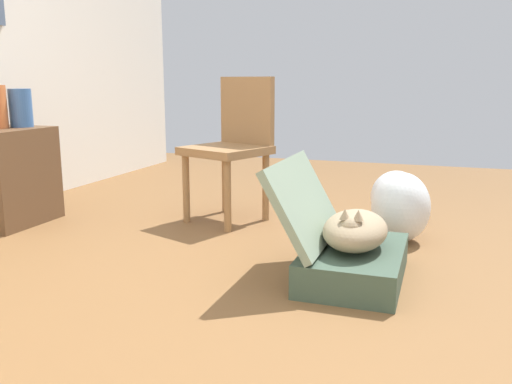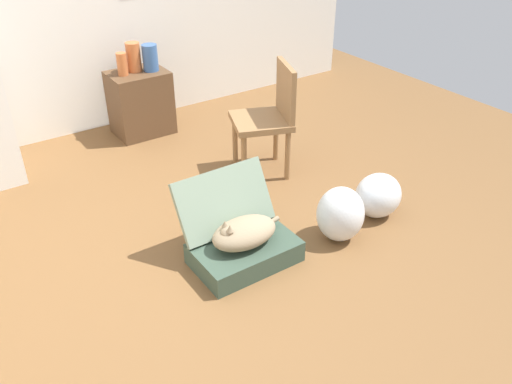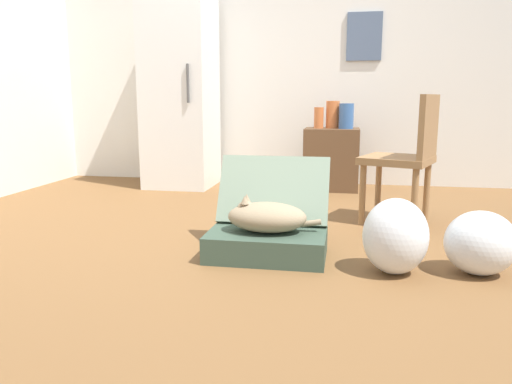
% 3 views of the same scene
% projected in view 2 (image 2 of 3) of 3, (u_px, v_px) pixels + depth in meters
% --- Properties ---
extents(ground_plane, '(7.68, 7.68, 0.00)m').
position_uv_depth(ground_plane, '(188.00, 247.00, 3.63)').
color(ground_plane, brown).
rests_on(ground_plane, ground).
extents(suitcase_base, '(0.66, 0.43, 0.15)m').
position_uv_depth(suitcase_base, '(245.00, 252.00, 3.46)').
color(suitcase_base, '#384C3D').
rests_on(suitcase_base, ground).
extents(suitcase_lid, '(0.66, 0.24, 0.39)m').
position_uv_depth(suitcase_lid, '(224.00, 201.00, 3.48)').
color(suitcase_lid, gray).
rests_on(suitcase_lid, suitcase_base).
extents(cat, '(0.52, 0.28, 0.21)m').
position_uv_depth(cat, '(244.00, 233.00, 3.37)').
color(cat, '#998466').
rests_on(cat, suitcase_base).
extents(plastic_bag_white, '(0.33, 0.32, 0.39)m').
position_uv_depth(plastic_bag_white, '(340.00, 214.00, 3.62)').
color(plastic_bag_white, silver).
rests_on(plastic_bag_white, ground).
extents(plastic_bag_clear, '(0.35, 0.31, 0.33)m').
position_uv_depth(plastic_bag_clear, '(378.00, 195.00, 3.88)').
color(plastic_bag_clear, silver).
rests_on(plastic_bag_clear, ground).
extents(side_table, '(0.52, 0.40, 0.59)m').
position_uv_depth(side_table, '(141.00, 103.00, 5.02)').
color(side_table, brown).
rests_on(side_table, ground).
extents(vase_tall, '(0.09, 0.09, 0.20)m').
position_uv_depth(vase_tall, '(122.00, 64.00, 4.75)').
color(vase_tall, '#CC6B38').
rests_on(vase_tall, side_table).
extents(vase_short, '(0.14, 0.14, 0.24)m').
position_uv_depth(vase_short, '(150.00, 58.00, 4.85)').
color(vase_short, '#38609E').
rests_on(vase_short, side_table).
extents(vase_round, '(0.13, 0.13, 0.26)m').
position_uv_depth(vase_round, '(134.00, 57.00, 4.83)').
color(vase_round, '#CC6B38').
rests_on(vase_round, side_table).
extents(chair, '(0.58, 0.57, 0.90)m').
position_uv_depth(chair, '(269.00, 115.00, 4.28)').
color(chair, olive).
rests_on(chair, ground).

